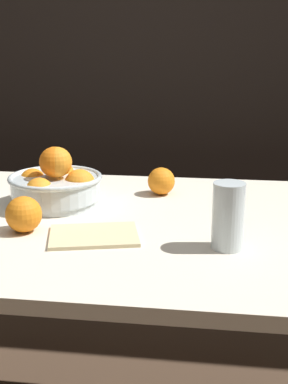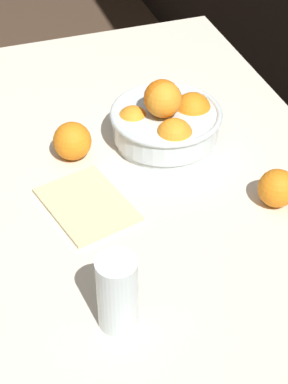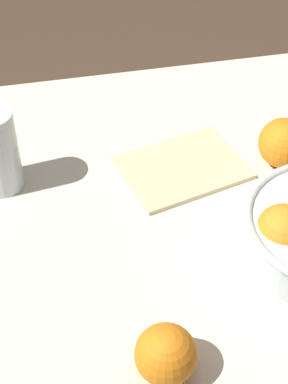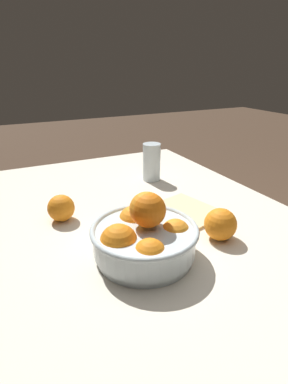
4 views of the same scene
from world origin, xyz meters
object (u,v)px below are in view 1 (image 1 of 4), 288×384
(fruit_bowl, at_px, (56,184))
(orange_loose_front, at_px, (161,181))
(orange_loose_near_bowl, at_px, (24,214))
(juice_glass, at_px, (228,218))

(fruit_bowl, relative_size, orange_loose_front, 3.20)
(fruit_bowl, height_order, orange_loose_near_bowl, fruit_bowl)
(orange_loose_front, bearing_deg, juice_glass, -64.83)
(fruit_bowl, bearing_deg, orange_loose_near_bowl, -93.40)
(fruit_bowl, xyz_separation_m, orange_loose_front, (0.25, 0.13, -0.02))
(orange_loose_front, bearing_deg, orange_loose_near_bowl, -128.91)
(juice_glass, relative_size, orange_loose_near_bowl, 1.71)
(juice_glass, height_order, orange_loose_front, juice_glass)
(orange_loose_near_bowl, bearing_deg, juice_glass, -4.80)
(juice_glass, distance_m, orange_loose_front, 0.41)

